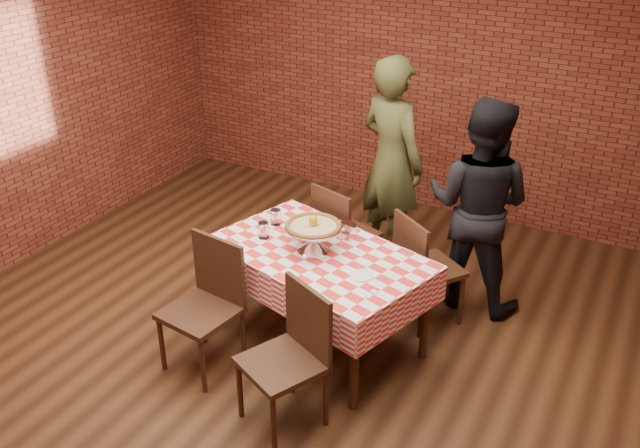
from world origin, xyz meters
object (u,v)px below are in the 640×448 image
Objects in this scene: table at (320,297)px; chair_near_right at (282,362)px; diner_black at (478,205)px; pizza_stand at (313,239)px; diner_olive at (392,162)px; pizza at (313,227)px; water_glass_right at (276,217)px; chair_far_left at (347,234)px; chair_far_right at (430,268)px; condiment_caddy at (347,231)px; water_glass_left at (264,230)px; chair_near_left at (200,310)px.

chair_near_right reaches higher than table.
diner_black reaches higher than chair_near_right.
pizza_stand is (-0.05, 0.00, 0.47)m from table.
table is 1.53m from diner_olive.
pizza is 0.42× the size of chair_near_right.
chair_far_left reaches higher than water_glass_right.
chair_far_left is (-0.19, 0.85, 0.08)m from table.
pizza_stand reaches higher than table.
chair_far_left is (-0.14, 0.84, -0.39)m from pizza_stand.
chair_far_right is at bearing 46.47° from table.
water_glass_left is at bearing -145.02° from condiment_caddy.
water_glass_left is at bearing -179.04° from pizza_stand.
chair_far_right is at bearing 20.89° from water_glass_right.
water_glass_left is at bearing 42.26° from diner_black.
condiment_caddy reaches higher than water_glass_right.
pizza_stand is 3.06× the size of condiment_caddy.
chair_near_left is 0.51× the size of diner_olive.
pizza is 3.24× the size of water_glass_right.
table is 1.63× the size of chair_near_right.
chair_near_left is 1.04× the size of chair_far_left.
chair_near_right is 2.06m from diner_black.
diner_olive is (-0.05, 1.42, 0.55)m from table.
water_glass_left is 0.13× the size of chair_far_right.
pizza is at bearing 53.04° from diner_black.
diner_black is at bearing 58.96° from chair_near_left.
diner_black is (1.32, 0.84, 0.04)m from water_glass_right.
water_glass_left is 0.23m from water_glass_right.
pizza_stand is 3.36× the size of water_glass_left.
diner_olive reaches higher than water_glass_left.
diner_olive is (-0.00, 1.42, 0.07)m from pizza_stand.
pizza is at bearing 79.37° from chair_far_right.
table is at bearing 81.87° from chair_far_right.
chair_far_left is at bearing 102.73° from table.
diner_olive reaches higher than diner_black.
chair_near_left is (-0.53, -0.66, -0.47)m from pizza.
pizza reaches higher than chair_far_right.
chair_far_right is 0.49× the size of diner_olive.
pizza is at bearing 117.48° from chair_far_left.
pizza_stand is at bearing 79.37° from chair_far_right.
pizza_stand is at bearing 59.42° from chair_near_left.
chair_far_left is (0.27, 0.85, -0.36)m from water_glass_left.
pizza_stand reaches higher than chair_far_right.
chair_near_left is (-0.09, -0.88, -0.35)m from water_glass_right.
diner_olive is (0.14, 0.58, 0.47)m from chair_far_left.
chair_near_right reaches higher than water_glass_right.
table is 0.87m from chair_far_left.
chair_far_left is 0.83m from chair_far_right.
water_glass_left is 0.61m from condiment_caddy.
diner_olive is at bearing 92.21° from table.
chair_far_left reaches higher than condiment_caddy.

